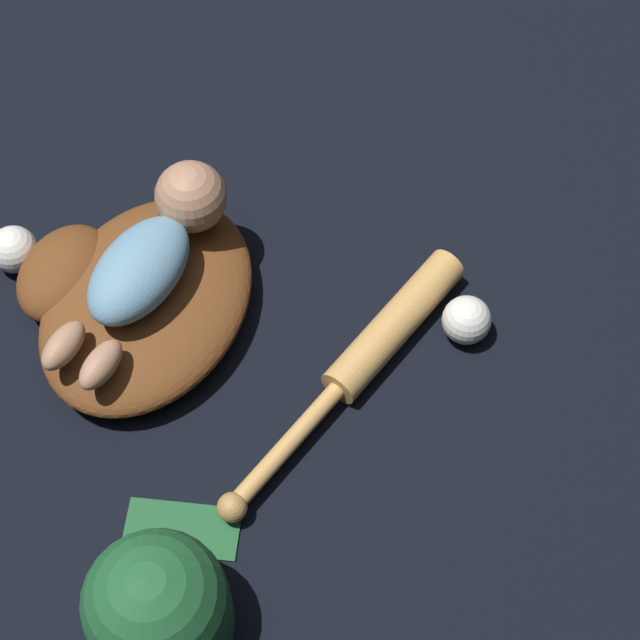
% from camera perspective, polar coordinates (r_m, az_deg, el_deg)
% --- Properties ---
extents(ground_plane, '(6.00, 6.00, 0.00)m').
position_cam_1_polar(ground_plane, '(1.51, -10.20, -1.60)').
color(ground_plane, black).
extents(baseball_glove, '(0.43, 0.39, 0.08)m').
position_cam_1_polar(baseball_glove, '(1.50, -9.93, 1.20)').
color(baseball_glove, brown).
rests_on(baseball_glove, ground).
extents(baby_figure, '(0.35, 0.22, 0.10)m').
position_cam_1_polar(baby_figure, '(1.44, -8.86, 3.72)').
color(baby_figure, '#6693B2').
rests_on(baby_figure, baseball_glove).
extents(baseball_bat, '(0.42, 0.31, 0.05)m').
position_cam_1_polar(baseball_bat, '(1.45, 2.77, -1.64)').
color(baseball_bat, tan).
rests_on(baseball_bat, ground).
extents(baseball, '(0.07, 0.07, 0.07)m').
position_cam_1_polar(baseball, '(1.48, 7.82, -0.00)').
color(baseball, white).
rests_on(baseball, ground).
extents(baseball_spare, '(0.07, 0.07, 0.07)m').
position_cam_1_polar(baseball_spare, '(1.59, -16.02, 3.64)').
color(baseball_spare, white).
rests_on(baseball_spare, ground).
extents(baseball_cap, '(0.24, 0.17, 0.17)m').
position_cam_1_polar(baseball_cap, '(1.28, -8.65, -14.87)').
color(baseball_cap, '#1E562D').
rests_on(baseball_cap, ground).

